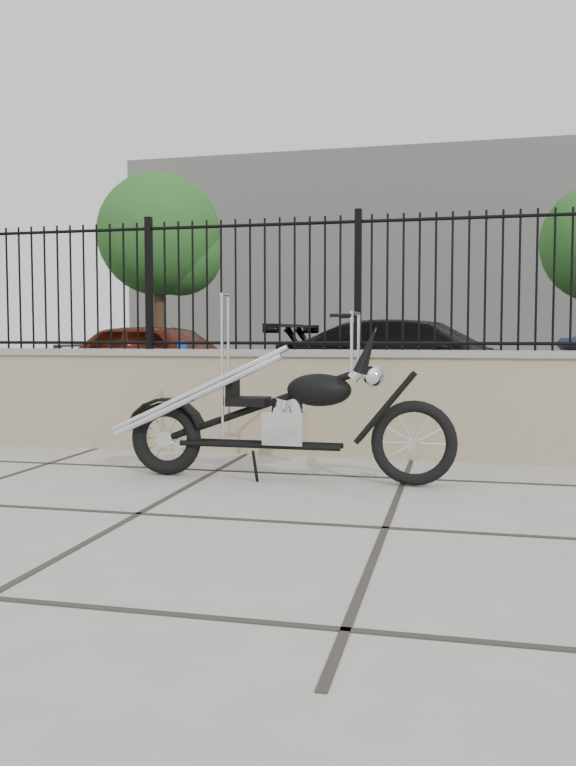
{
  "coord_description": "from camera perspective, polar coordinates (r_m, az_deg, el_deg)",
  "views": [
    {
      "loc": [
        1.9,
        -4.16,
        1.08
      ],
      "look_at": [
        0.58,
        1.54,
        0.72
      ],
      "focal_mm": 35.0,
      "sensor_mm": 36.0,
      "label": 1
    }
  ],
  "objects": [
    {
      "name": "background_building",
      "position": [
        30.86,
        9.54,
        8.98
      ],
      "size": [
        22.0,
        6.0,
        8.0
      ],
      "primitive_type": "cube",
      "color": "beige",
      "rests_on": "ground_plane"
    },
    {
      "name": "iron_fence",
      "position": [
        6.94,
        -2.91,
        7.53
      ],
      "size": [
        14.0,
        0.08,
        1.2
      ],
      "primitive_type": "cube",
      "color": "black",
      "rests_on": "retaining_wall"
    },
    {
      "name": "car_red",
      "position": [
        12.49,
        -9.43,
        1.65
      ],
      "size": [
        4.16,
        2.38,
        1.33
      ],
      "primitive_type": "imported",
      "rotation": [
        0.0,
        0.0,
        1.36
      ],
      "color": "#4B160A",
      "rests_on": "parking_lot"
    },
    {
      "name": "parking_lot",
      "position": [
        16.81,
        6.5,
        -0.11
      ],
      "size": [
        30.0,
        30.0,
        0.0
      ],
      "primitive_type": "plane",
      "color": "black",
      "rests_on": "ground"
    },
    {
      "name": "bollard_a",
      "position": [
        9.57,
        -8.07,
        0.14
      ],
      "size": [
        0.16,
        0.16,
        1.02
      ],
      "primitive_type": "cylinder",
      "rotation": [
        0.0,
        0.0,
        0.38
      ],
      "color": "#0D28C8",
      "rests_on": "ground_plane"
    },
    {
      "name": "car_black",
      "position": [
        11.34,
        10.22,
        1.44
      ],
      "size": [
        4.87,
        2.74,
        1.33
      ],
      "primitive_type": "imported",
      "rotation": [
        0.0,
        0.0,
        1.37
      ],
      "color": "black",
      "rests_on": "parking_lot"
    },
    {
      "name": "retaining_wall",
      "position": [
        6.95,
        -2.88,
        -1.38
      ],
      "size": [
        14.0,
        0.36,
        0.96
      ],
      "primitive_type": "cube",
      "color": "gray",
      "rests_on": "ground_plane"
    },
    {
      "name": "tree_left",
      "position": [
        22.31,
        -9.84,
        11.54
      ],
      "size": [
        3.54,
        3.54,
        5.98
      ],
      "rotation": [
        0.0,
        0.0,
        -0.14
      ],
      "color": "#382619",
      "rests_on": "ground_plane"
    },
    {
      "name": "ground_plane",
      "position": [
        4.7,
        -11.35,
        -9.79
      ],
      "size": [
        90.0,
        90.0,
        0.0
      ],
      "primitive_type": "plane",
      "color": "#99968E",
      "rests_on": "ground"
    },
    {
      "name": "chopper_motorcycle",
      "position": [
        5.57,
        -0.69,
        -0.19
      ],
      "size": [
        2.39,
        0.44,
        1.43
      ],
      "primitive_type": null,
      "rotation": [
        0.0,
        0.0,
        -0.01
      ],
      "color": "black",
      "rests_on": "ground_plane"
    }
  ]
}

